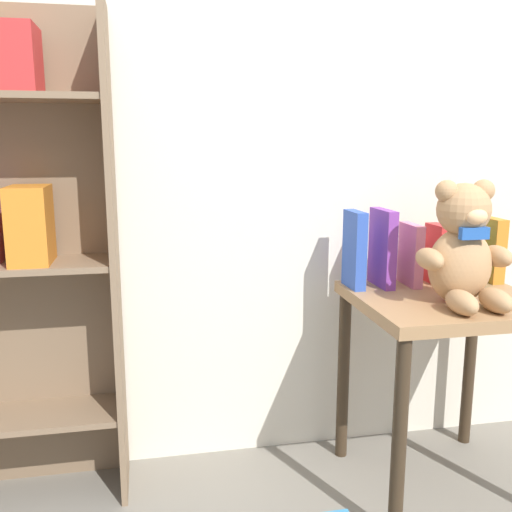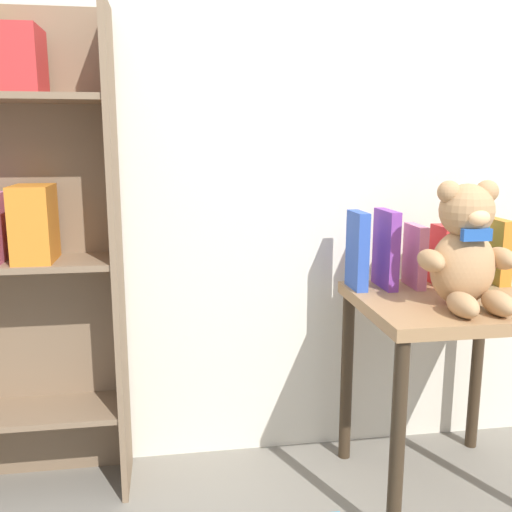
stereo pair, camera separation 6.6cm
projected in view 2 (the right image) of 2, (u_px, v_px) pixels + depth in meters
name	position (u px, v px, depth m)	size (l,w,h in m)	color
wall_back	(313.00, 85.00, 1.84)	(4.80, 0.06, 2.50)	silver
bookshelf_side	(13.00, 229.00, 1.66)	(0.61, 0.23, 1.45)	#7F664C
display_table	(447.00, 332.00, 1.70)	(0.53, 0.49, 0.62)	#9E754C
teddy_bear	(466.00, 250.00, 1.57)	(0.27, 0.24, 0.35)	tan
book_standing_blue	(357.00, 250.00, 1.77)	(0.04, 0.12, 0.24)	#2D51B7
book_standing_purple	(386.00, 249.00, 1.78)	(0.03, 0.15, 0.24)	purple
book_standing_pink	(415.00, 256.00, 1.80)	(0.03, 0.13, 0.20)	#D17093
book_standing_red	(443.00, 256.00, 1.81)	(0.04, 0.10, 0.19)	red
book_standing_teal	(474.00, 247.00, 1.80)	(0.03, 0.11, 0.25)	teal
book_standing_orange	(497.00, 251.00, 1.84)	(0.04, 0.13, 0.21)	orange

